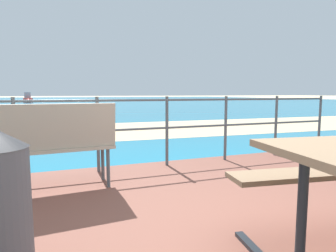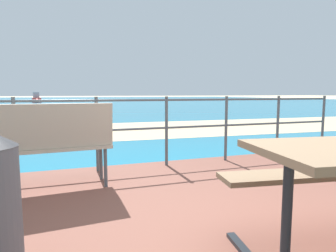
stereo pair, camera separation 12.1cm
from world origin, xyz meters
name	(u,v)px [view 1 (the left image)]	position (x,y,z in m)	size (l,w,h in m)	color
ground_plane	(282,250)	(0.00, 0.00, 0.00)	(240.00, 240.00, 0.00)	beige
patio_paving	(283,246)	(0.00, 0.00, 0.03)	(6.40, 5.20, 0.06)	brown
sea_water	(71,101)	(0.00, 40.00, 0.01)	(90.00, 90.00, 0.01)	teal
beach_strip	(112,130)	(0.00, 7.05, 0.01)	(54.00, 4.12, 0.01)	tan
park_bench	(31,141)	(-1.73, 1.67, 0.63)	(1.71, 0.53, 0.95)	tan
railing_fence	(167,123)	(0.00, 2.36, 0.68)	(5.94, 0.04, 1.01)	#4C5156
boat_near	(28,99)	(-5.14, 37.97, 0.40)	(1.44, 4.26, 1.24)	red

